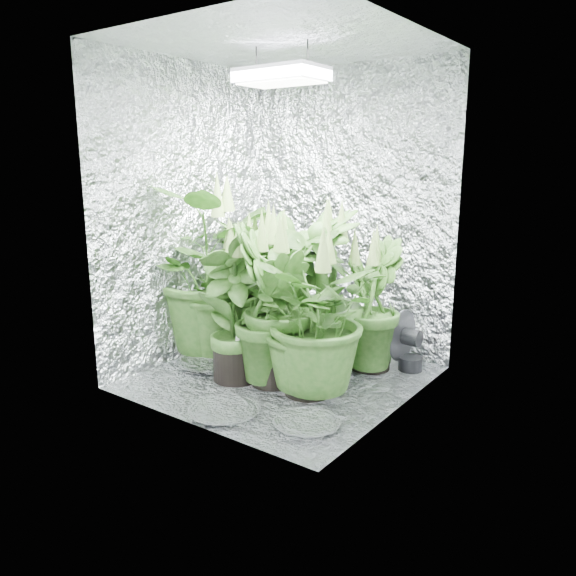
# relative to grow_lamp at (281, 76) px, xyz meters

# --- Properties ---
(ground) EXTENTS (1.60, 1.60, 0.00)m
(ground) POSITION_rel_grow_lamp_xyz_m (0.00, 0.00, -1.83)
(ground) COLOR white
(ground) RESTS_ON ground
(walls) EXTENTS (1.62, 1.62, 2.00)m
(walls) POSITION_rel_grow_lamp_xyz_m (0.00, 0.00, -0.83)
(walls) COLOR white
(walls) RESTS_ON ground
(ceiling) EXTENTS (1.60, 1.60, 0.01)m
(ceiling) POSITION_rel_grow_lamp_xyz_m (0.00, 0.00, 0.17)
(ceiling) COLOR white
(ceiling) RESTS_ON walls
(grow_lamp) EXTENTS (0.50, 0.30, 0.22)m
(grow_lamp) POSITION_rel_grow_lamp_xyz_m (0.00, 0.00, 0.00)
(grow_lamp) COLOR gray
(grow_lamp) RESTS_ON ceiling
(plant_a) EXTENTS (1.19, 1.19, 1.27)m
(plant_a) POSITION_rel_grow_lamp_xyz_m (-0.64, 0.09, -1.22)
(plant_a) COLOR black
(plant_a) RESTS_ON ground
(plant_b) EXTENTS (0.72, 0.72, 1.09)m
(plant_b) POSITION_rel_grow_lamp_xyz_m (-0.15, 0.28, -1.33)
(plant_b) COLOR black
(plant_b) RESTS_ON ground
(plant_c) EXTENTS (0.62, 0.62, 0.94)m
(plant_c) POSITION_rel_grow_lamp_xyz_m (0.38, 0.48, -1.40)
(plant_c) COLOR black
(plant_c) RESTS_ON ground
(plant_d) EXTENTS (0.71, 0.71, 1.02)m
(plant_d) POSITION_rel_grow_lamp_xyz_m (-0.45, 0.22, -1.36)
(plant_d) COLOR black
(plant_d) RESTS_ON ground
(plant_e) EXTENTS (0.97, 0.97, 1.01)m
(plant_e) POSITION_rel_grow_lamp_xyz_m (0.28, -0.11, -1.35)
(plant_e) COLOR black
(plant_e) RESTS_ON ground
(plant_f) EXTENTS (0.64, 0.64, 1.03)m
(plant_f) POSITION_rel_grow_lamp_xyz_m (-0.22, -0.19, -1.36)
(plant_f) COLOR black
(plant_f) RESTS_ON ground
(plant_g) EXTENTS (0.59, 0.59, 1.06)m
(plant_g) POSITION_rel_grow_lamp_xyz_m (0.02, -0.12, -1.33)
(plant_g) COLOR black
(plant_g) RESTS_ON ground
(plant_h) EXTENTS (0.77, 0.77, 1.12)m
(plant_h) POSITION_rel_grow_lamp_xyz_m (0.11, 0.26, -1.30)
(plant_h) COLOR black
(plant_h) RESTS_ON ground
(circulation_fan) EXTENTS (0.16, 0.35, 0.40)m
(circulation_fan) POSITION_rel_grow_lamp_xyz_m (0.58, 0.61, -1.66)
(circulation_fan) COLOR black
(circulation_fan) RESTS_ON ground
(plant_label) EXTENTS (0.05, 0.03, 0.08)m
(plant_label) POSITION_rel_grow_lamp_xyz_m (-0.16, -0.22, -1.53)
(plant_label) COLOR white
(plant_label) RESTS_ON plant_f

